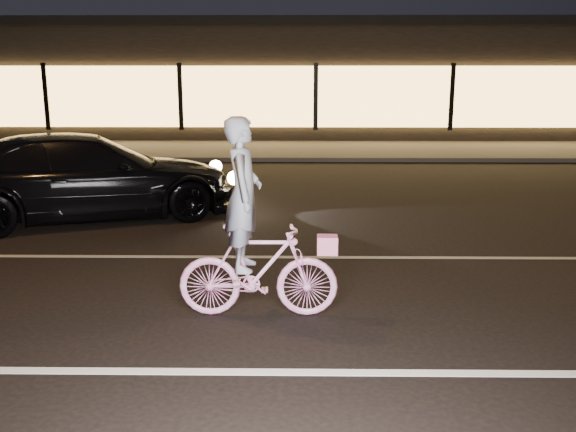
{
  "coord_description": "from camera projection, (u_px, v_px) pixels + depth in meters",
  "views": [
    {
      "loc": [
        -0.63,
        -6.77,
        2.71
      ],
      "look_at": [
        -0.73,
        0.6,
        0.94
      ],
      "focal_mm": 40.0,
      "sensor_mm": 36.0,
      "label": 1
    }
  ],
  "objects": [
    {
      "name": "cyclist",
      "position": [
        254.0,
        248.0,
        6.88
      ],
      "size": [
        1.73,
        0.6,
        2.18
      ],
      "rotation": [
        0.0,
        0.0,
        1.57
      ],
      "color": "#FF39AD",
      "rests_on": "ground"
    },
    {
      "name": "storefront",
      "position": [
        313.0,
        77.0,
        25.15
      ],
      "size": [
        25.4,
        8.42,
        4.2
      ],
      "color": "black",
      "rests_on": "ground"
    },
    {
      "name": "lane_stripe_far",
      "position": [
        340.0,
        257.0,
        9.15
      ],
      "size": [
        60.0,
        0.1,
        0.01
      ],
      "primitive_type": "cube",
      "color": "gray",
      "rests_on": "ground"
    },
    {
      "name": "lane_stripe_near",
      "position": [
        366.0,
        373.0,
        5.75
      ],
      "size": [
        60.0,
        0.12,
        0.01
      ],
      "primitive_type": "cube",
      "color": "silver",
      "rests_on": "ground"
    },
    {
      "name": "ground",
      "position": [
        352.0,
        310.0,
        7.21
      ],
      "size": [
        90.0,
        90.0,
        0.0
      ],
      "primitive_type": "plane",
      "color": "black",
      "rests_on": "ground"
    },
    {
      "name": "sedan",
      "position": [
        87.0,
        177.0,
        11.29
      ],
      "size": [
        5.62,
        3.83,
        1.51
      ],
      "rotation": [
        0.0,
        0.0,
        1.94
      ],
      "color": "black",
      "rests_on": "ground"
    },
    {
      "name": "sidewalk",
      "position": [
        317.0,
        150.0,
        19.83
      ],
      "size": [
        30.0,
        4.0,
        0.12
      ],
      "primitive_type": "cube",
      "color": "#383533",
      "rests_on": "ground"
    }
  ]
}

